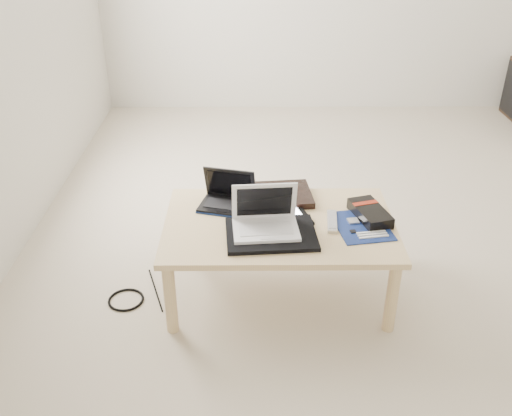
{
  "coord_description": "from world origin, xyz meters",
  "views": [
    {
      "loc": [
        -0.69,
        -3.09,
        1.8
      ],
      "look_at": [
        -0.67,
        -0.76,
        0.48
      ],
      "focal_mm": 40.0,
      "sensor_mm": 36.0,
      "label": 1
    }
  ],
  "objects_px": {
    "coffee_table": "(279,231)",
    "gpu_box": "(370,213)",
    "white_laptop": "(265,220)",
    "netbook": "(228,198)"
  },
  "relations": [
    {
      "from": "coffee_table",
      "to": "gpu_box",
      "type": "height_order",
      "value": "gpu_box"
    },
    {
      "from": "gpu_box",
      "to": "white_laptop",
      "type": "bearing_deg",
      "value": -166.56
    },
    {
      "from": "coffee_table",
      "to": "white_laptop",
      "type": "relative_size",
      "value": 3.5
    },
    {
      "from": "netbook",
      "to": "gpu_box",
      "type": "distance_m",
      "value": 0.7
    },
    {
      "from": "white_laptop",
      "to": "gpu_box",
      "type": "distance_m",
      "value": 0.52
    },
    {
      "from": "coffee_table",
      "to": "white_laptop",
      "type": "xyz_separation_m",
      "value": [
        -0.07,
        -0.08,
        0.11
      ]
    },
    {
      "from": "coffee_table",
      "to": "netbook",
      "type": "bearing_deg",
      "value": 146.09
    },
    {
      "from": "coffee_table",
      "to": "gpu_box",
      "type": "relative_size",
      "value": 3.94
    },
    {
      "from": "white_laptop",
      "to": "coffee_table",
      "type": "bearing_deg",
      "value": 49.95
    },
    {
      "from": "gpu_box",
      "to": "netbook",
      "type": "bearing_deg",
      "value": 169.23
    }
  ]
}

